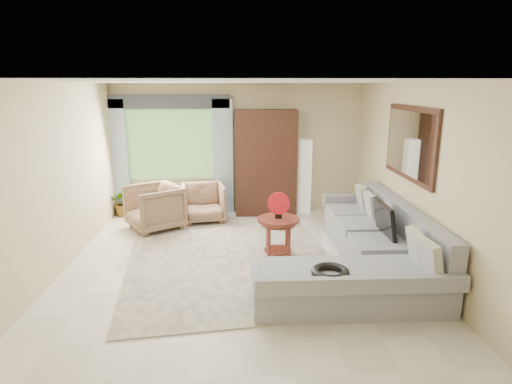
{
  "coord_description": "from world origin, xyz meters",
  "views": [
    {
      "loc": [
        -0.02,
        -5.67,
        2.56
      ],
      "look_at": [
        0.25,
        0.35,
        1.05
      ],
      "focal_mm": 30.0,
      "sensor_mm": 36.0,
      "label": 1
    }
  ],
  "objects_px": {
    "potted_plant": "(123,201)",
    "floor_lamp": "(305,177)",
    "sectional_sofa": "(367,253)",
    "armchair_right": "(203,203)",
    "coffee_table": "(278,237)",
    "armoire": "(266,163)",
    "armchair_left": "(154,207)",
    "tv_screen": "(384,219)"
  },
  "relations": [
    {
      "from": "potted_plant",
      "to": "floor_lamp",
      "type": "height_order",
      "value": "floor_lamp"
    },
    {
      "from": "sectional_sofa",
      "to": "armchair_right",
      "type": "xyz_separation_m",
      "value": [
        -2.46,
        2.46,
        0.08
      ]
    },
    {
      "from": "coffee_table",
      "to": "sectional_sofa",
      "type": "bearing_deg",
      "value": -25.37
    },
    {
      "from": "armchair_right",
      "to": "armoire",
      "type": "height_order",
      "value": "armoire"
    },
    {
      "from": "armchair_left",
      "to": "armchair_right",
      "type": "height_order",
      "value": "armchair_left"
    },
    {
      "from": "sectional_sofa",
      "to": "tv_screen",
      "type": "xyz_separation_m",
      "value": [
        0.27,
        0.17,
        0.44
      ]
    },
    {
      "from": "sectional_sofa",
      "to": "armchair_right",
      "type": "distance_m",
      "value": 3.48
    },
    {
      "from": "coffee_table",
      "to": "armoire",
      "type": "relative_size",
      "value": 0.3
    },
    {
      "from": "tv_screen",
      "to": "coffee_table",
      "type": "bearing_deg",
      "value": 164.92
    },
    {
      "from": "armoire",
      "to": "floor_lamp",
      "type": "relative_size",
      "value": 1.4
    },
    {
      "from": "tv_screen",
      "to": "floor_lamp",
      "type": "distance_m",
      "value": 2.87
    },
    {
      "from": "armoire",
      "to": "floor_lamp",
      "type": "height_order",
      "value": "armoire"
    },
    {
      "from": "armchair_left",
      "to": "armchair_right",
      "type": "relative_size",
      "value": 1.12
    },
    {
      "from": "tv_screen",
      "to": "armoire",
      "type": "xyz_separation_m",
      "value": [
        -1.5,
        2.72,
        0.33
      ]
    },
    {
      "from": "sectional_sofa",
      "to": "floor_lamp",
      "type": "relative_size",
      "value": 2.31
    },
    {
      "from": "armchair_left",
      "to": "tv_screen",
      "type": "bearing_deg",
      "value": 29.5
    },
    {
      "from": "sectional_sofa",
      "to": "armchair_right",
      "type": "bearing_deg",
      "value": 135.0
    },
    {
      "from": "tv_screen",
      "to": "armchair_right",
      "type": "distance_m",
      "value": 3.58
    },
    {
      "from": "armoire",
      "to": "floor_lamp",
      "type": "xyz_separation_m",
      "value": [
        0.8,
        0.06,
        -0.3
      ]
    },
    {
      "from": "armchair_left",
      "to": "armchair_right",
      "type": "xyz_separation_m",
      "value": [
        0.85,
        0.44,
        -0.05
      ]
    },
    {
      "from": "armchair_left",
      "to": "armoire",
      "type": "distance_m",
      "value": 2.34
    },
    {
      "from": "coffee_table",
      "to": "floor_lamp",
      "type": "xyz_separation_m",
      "value": [
        0.76,
        2.39,
        0.42
      ]
    },
    {
      "from": "tv_screen",
      "to": "potted_plant",
      "type": "relative_size",
      "value": 1.29
    },
    {
      "from": "tv_screen",
      "to": "potted_plant",
      "type": "height_order",
      "value": "tv_screen"
    },
    {
      "from": "coffee_table",
      "to": "floor_lamp",
      "type": "relative_size",
      "value": 0.42
    },
    {
      "from": "sectional_sofa",
      "to": "potted_plant",
      "type": "relative_size",
      "value": 6.01
    },
    {
      "from": "armchair_right",
      "to": "armoire",
      "type": "relative_size",
      "value": 0.38
    },
    {
      "from": "sectional_sofa",
      "to": "armchair_left",
      "type": "height_order",
      "value": "sectional_sofa"
    },
    {
      "from": "armchair_left",
      "to": "floor_lamp",
      "type": "distance_m",
      "value": 3.04
    },
    {
      "from": "sectional_sofa",
      "to": "potted_plant",
      "type": "bearing_deg",
      "value": 144.69
    },
    {
      "from": "armchair_right",
      "to": "floor_lamp",
      "type": "distance_m",
      "value": 2.12
    },
    {
      "from": "tv_screen",
      "to": "armchair_left",
      "type": "height_order",
      "value": "tv_screen"
    },
    {
      "from": "sectional_sofa",
      "to": "tv_screen",
      "type": "distance_m",
      "value": 0.54
    },
    {
      "from": "tv_screen",
      "to": "armchair_right",
      "type": "relative_size",
      "value": 0.93
    },
    {
      "from": "tv_screen",
      "to": "armoire",
      "type": "bearing_deg",
      "value": 118.84
    },
    {
      "from": "sectional_sofa",
      "to": "floor_lamp",
      "type": "distance_m",
      "value": 3.03
    },
    {
      "from": "floor_lamp",
      "to": "armchair_left",
      "type": "bearing_deg",
      "value": -161.99
    },
    {
      "from": "armoire",
      "to": "floor_lamp",
      "type": "distance_m",
      "value": 0.86
    },
    {
      "from": "sectional_sofa",
      "to": "armchair_left",
      "type": "xyz_separation_m",
      "value": [
        -3.31,
        2.02,
        0.12
      ]
    },
    {
      "from": "tv_screen",
      "to": "floor_lamp",
      "type": "relative_size",
      "value": 0.49
    },
    {
      "from": "armoire",
      "to": "coffee_table",
      "type": "bearing_deg",
      "value": -89.11
    },
    {
      "from": "floor_lamp",
      "to": "armchair_right",
      "type": "bearing_deg",
      "value": -166.2
    }
  ]
}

